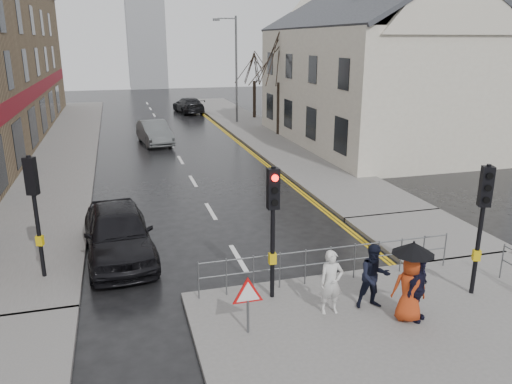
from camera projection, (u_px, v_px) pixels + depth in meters
ground at (267, 306)px, 12.45m from camera, size 120.00×120.00×0.00m
near_pavement at (461, 368)px, 9.98m from camera, size 10.00×9.00×0.14m
left_pavement at (66, 143)px, 31.93m from camera, size 4.00×44.00×0.14m
right_pavement at (253, 128)px, 37.13m from camera, size 4.00×40.00×0.14m
pavement_bridge_right at (425, 234)px, 16.87m from camera, size 4.00×4.20×0.14m
building_right_cream at (369, 67)px, 30.73m from camera, size 9.00×16.40×10.10m
church_tower at (145, 20)px, 67.31m from camera, size 5.00×5.00×18.00m
traffic_signal_near_left at (273, 210)px, 11.96m from camera, size 0.28×0.27×3.40m
traffic_signal_near_right at (483, 207)px, 12.15m from camera, size 0.34×0.33×3.40m
traffic_signal_far_left at (34, 196)px, 13.08m from camera, size 0.34×0.33×3.40m
guard_railing_front at (331, 256)px, 13.25m from camera, size 7.14×0.04×1.00m
warning_sign at (248, 296)px, 10.83m from camera, size 0.80×0.07×1.35m
street_lamp at (234, 63)px, 38.37m from camera, size 1.83×0.25×8.00m
tree_near at (279, 60)px, 33.15m from camera, size 2.40×2.40×6.58m
tree_far at (254, 65)px, 40.86m from camera, size 2.40×2.40×5.64m
pedestrian_a at (331, 282)px, 11.68m from camera, size 0.60×0.42×1.57m
pedestrian_b at (374, 277)px, 11.91m from camera, size 0.86×0.71×1.62m
pedestrian_with_umbrella at (411, 277)px, 11.29m from camera, size 0.96×0.96×1.93m
pedestrian_d at (417, 289)px, 11.38m from camera, size 0.98×0.83×1.57m
car_parked at (118, 233)px, 15.00m from camera, size 2.27×4.94×1.64m
car_mid at (154, 133)px, 31.70m from camera, size 2.15×4.66×1.48m
car_far at (188, 105)px, 45.38m from camera, size 2.61×5.08×1.41m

